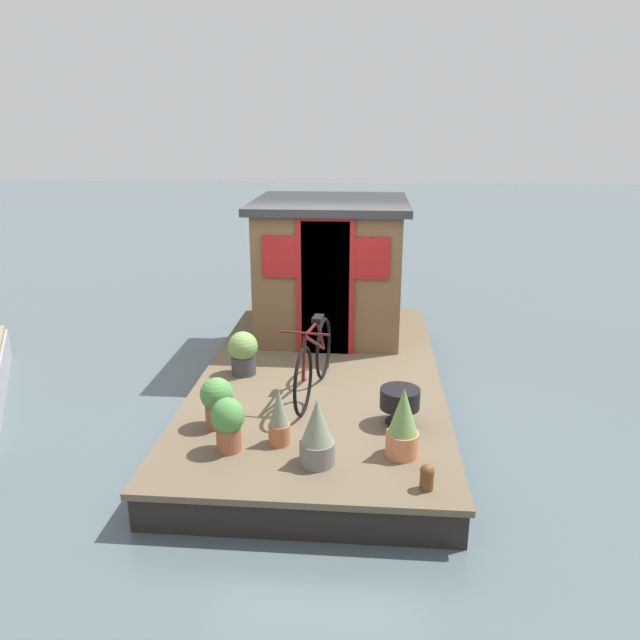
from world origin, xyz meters
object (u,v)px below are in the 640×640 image
Objects in this scene: potted_plant_lavender at (317,433)px; potted_plant_sage at (217,400)px; potted_plant_basil at (228,422)px; potted_plant_fern at (279,418)px; mooring_bollard at (427,476)px; houseboat_cabin at (330,266)px; bicycle at (314,360)px; potted_plant_succulent at (403,424)px; potted_plant_geranium at (243,352)px; charcoal_grill at (400,400)px.

potted_plant_lavender is 1.19m from potted_plant_sage.
potted_plant_basil reaches higher than potted_plant_sage.
potted_plant_fern reaches higher than mooring_bollard.
houseboat_cabin is at bearing -16.30° from potted_plant_sage.
bicycle reaches higher than potted_plant_succulent.
potted_plant_geranium is 2.09m from charcoal_grill.
bicycle is at bearing 6.26° from potted_plant_lavender.
potted_plant_basil is 1.29× the size of charcoal_grill.
mooring_bollard is at bearing -171.47° from charcoal_grill.
potted_plant_fern is 1.22m from charcoal_grill.
bicycle is at bearing -11.06° from potted_plant_fern.
potted_plant_geranium reaches higher than potted_plant_basil.
potted_plant_succulent is (0.04, -1.55, 0.03)m from potted_plant_basil.
potted_plant_lavender is (-1.43, -0.16, -0.10)m from bicycle.
potted_plant_geranium reaches higher than mooring_bollard.
potted_plant_geranium is (0.49, 0.88, -0.12)m from bicycle.
potted_plant_succulent is 1.81m from potted_plant_sage.
potted_plant_basil is 1.55m from potted_plant_succulent.
potted_plant_succulent is at bearing 179.82° from charcoal_grill.
potted_plant_sage is at bearing 133.31° from bicycle.
potted_plant_succulent is (-3.47, -0.87, -0.62)m from houseboat_cabin.
mooring_bollard is at bearing -105.70° from potted_plant_basil.
bicycle is 1.20m from potted_plant_sage.
potted_plant_fern is at bearing 114.38° from charcoal_grill.
potted_plant_sage is at bearing 25.15° from potted_plant_basil.
potted_plant_geranium is 0.80× the size of potted_plant_succulent.
potted_plant_succulent reaches higher than potted_plant_geranium.
bicycle reaches higher than charcoal_grill.
potted_plant_lavender is 0.93× the size of potted_plant_succulent.
potted_plant_sage is 0.71m from potted_plant_fern.
bicycle is at bearing 35.97° from potted_plant_succulent.
potted_plant_basil is 0.46m from potted_plant_fern.
mooring_bollard is at bearing -109.46° from potted_plant_lavender.
potted_plant_lavender is 1.11m from charcoal_grill.
houseboat_cabin is 2.07m from potted_plant_geranium.
potted_plant_lavender reaches higher than potted_plant_sage.
potted_plant_lavender is 0.49m from potted_plant_fern.
potted_plant_lavender is (-3.67, -0.13, -0.64)m from houseboat_cabin.
potted_plant_geranium is at bearing 40.89° from mooring_bollard.
bicycle is (-2.24, 0.03, -0.54)m from houseboat_cabin.
potted_plant_succulent is 0.58m from mooring_bollard.
potted_plant_basil is 0.84× the size of potted_plant_lavender.
potted_plant_sage is (0.45, 0.21, -0.00)m from potted_plant_basil.
houseboat_cabin is 1.28× the size of bicycle.
potted_plant_fern is 2.50× the size of mooring_bollard.
potted_plant_fern is (-3.35, 0.25, -0.67)m from houseboat_cabin.
potted_plant_basil is at bearing 91.35° from potted_plant_succulent.
bicycle is 3.02× the size of potted_plant_fern.
potted_plant_geranium is (-1.74, 0.91, -0.66)m from houseboat_cabin.
houseboat_cabin is 9.68× the size of mooring_bollard.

